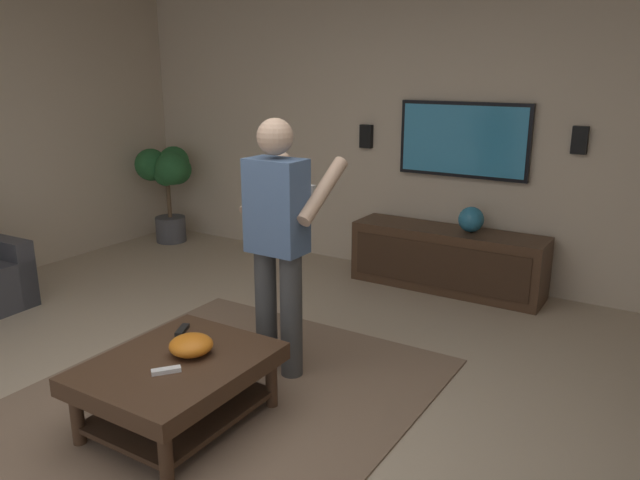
% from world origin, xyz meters
% --- Properties ---
extents(ground_plane, '(8.10, 8.10, 0.00)m').
position_xyz_m(ground_plane, '(0.00, 0.00, 0.00)').
color(ground_plane, tan).
extents(wall_back_tv, '(0.10, 6.95, 2.82)m').
position_xyz_m(wall_back_tv, '(3.13, 0.00, 1.41)').
color(wall_back_tv, '#C6B299').
rests_on(wall_back_tv, ground).
extents(area_rug, '(2.77, 2.20, 0.01)m').
position_xyz_m(area_rug, '(0.13, 0.16, 0.01)').
color(area_rug, '#7A604C').
rests_on(area_rug, ground).
extents(coffee_table, '(1.00, 0.80, 0.40)m').
position_xyz_m(coffee_table, '(-0.07, 0.16, 0.30)').
color(coffee_table, '#422B1C').
rests_on(coffee_table, ground).
extents(media_console, '(0.45, 1.70, 0.55)m').
position_xyz_m(media_console, '(2.80, -0.30, 0.28)').
color(media_console, '#422B1C').
rests_on(media_console, ground).
extents(tv, '(0.05, 1.17, 0.66)m').
position_xyz_m(tv, '(3.04, -0.30, 1.31)').
color(tv, black).
extents(person_standing, '(0.54, 0.54, 1.64)m').
position_xyz_m(person_standing, '(0.74, 0.05, 0.93)').
color(person_standing, '#3F3F3F').
rests_on(person_standing, ground).
extents(potted_plant_tall, '(0.52, 0.63, 1.08)m').
position_xyz_m(potted_plant_tall, '(2.62, 2.91, 0.75)').
color(potted_plant_tall, '#4C4C51').
rests_on(potted_plant_tall, ground).
extents(bowl, '(0.24, 0.24, 0.11)m').
position_xyz_m(bowl, '(0.02, 0.13, 0.45)').
color(bowl, orange).
rests_on(bowl, coffee_table).
extents(remote_white, '(0.14, 0.13, 0.02)m').
position_xyz_m(remote_white, '(-0.21, 0.10, 0.41)').
color(remote_white, white).
rests_on(remote_white, coffee_table).
extents(remote_black, '(0.15, 0.10, 0.02)m').
position_xyz_m(remote_black, '(0.21, 0.39, 0.41)').
color(remote_black, black).
rests_on(remote_black, coffee_table).
extents(remote_grey, '(0.07, 0.16, 0.02)m').
position_xyz_m(remote_grey, '(0.10, 0.16, 0.41)').
color(remote_grey, slate).
rests_on(remote_grey, coffee_table).
extents(vase_round, '(0.22, 0.22, 0.22)m').
position_xyz_m(vase_round, '(2.82, -0.49, 0.66)').
color(vase_round, teal).
rests_on(vase_round, media_console).
extents(wall_speaker_left, '(0.06, 0.12, 0.22)m').
position_xyz_m(wall_speaker_left, '(3.05, -1.26, 1.36)').
color(wall_speaker_left, black).
extents(wall_speaker_right, '(0.06, 0.12, 0.22)m').
position_xyz_m(wall_speaker_right, '(3.05, 0.66, 1.28)').
color(wall_speaker_right, black).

